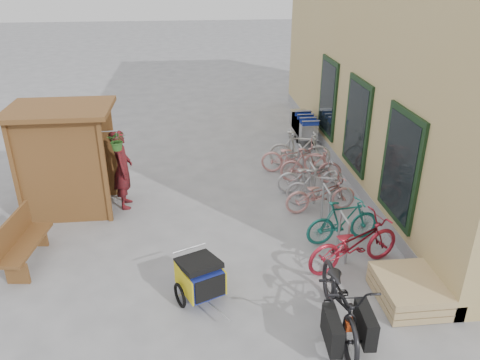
{
  "coord_description": "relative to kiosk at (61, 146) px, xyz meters",
  "views": [
    {
      "loc": [
        -0.45,
        -7.29,
        5.15
      ],
      "look_at": [
        0.5,
        1.5,
        1.0
      ],
      "focal_mm": 35.0,
      "sensor_mm": 36.0,
      "label": 1
    }
  ],
  "objects": [
    {
      "name": "child_trailer",
      "position": [
        2.85,
        -3.43,
        -1.11
      ],
      "size": [
        0.9,
        1.37,
        0.8
      ],
      "rotation": [
        0.0,
        0.0,
        0.41
      ],
      "color": "navy",
      "rests_on": "ground"
    },
    {
      "name": "bike_7",
      "position": [
        5.72,
        1.86,
        -1.05
      ],
      "size": [
        1.75,
        0.88,
        1.01
      ],
      "primitive_type": "imported",
      "rotation": [
        0.0,
        0.0,
        1.32
      ],
      "color": "#B4B4B0",
      "rests_on": "ground"
    },
    {
      "name": "bike_rack",
      "position": [
        5.58,
        -0.07,
        -1.04
      ],
      "size": [
        0.05,
        5.35,
        0.86
      ],
      "color": "#A5A8AD",
      "rests_on": "ground"
    },
    {
      "name": "bike_5",
      "position": [
        5.77,
        0.8,
        -1.09
      ],
      "size": [
        1.61,
        0.76,
        0.93
      ],
      "primitive_type": "imported",
      "rotation": [
        0.0,
        0.0,
        1.36
      ],
      "color": "tan",
      "rests_on": "ground"
    },
    {
      "name": "bike_1",
      "position": [
        5.73,
        -1.97,
        -1.09
      ],
      "size": [
        1.59,
        0.67,
        0.93
      ],
      "primitive_type": "imported",
      "rotation": [
        0.0,
        0.0,
        1.73
      ],
      "color": "#1B6E65",
      "rests_on": "ground"
    },
    {
      "name": "bench",
      "position": [
        -0.4,
        -2.09,
        -1.07
      ],
      "size": [
        0.63,
        1.55,
        0.95
      ],
      "rotation": [
        0.0,
        0.0,
        -0.12
      ],
      "color": "brown",
      "rests_on": "ground"
    },
    {
      "name": "bike_3",
      "position": [
        5.65,
        -0.49,
        -1.09
      ],
      "size": [
        1.59,
        0.83,
        0.92
      ],
      "primitive_type": "imported",
      "rotation": [
        0.0,
        0.0,
        1.29
      ],
      "color": "#A7A6AB",
      "rests_on": "ground"
    },
    {
      "name": "building",
      "position": [
        9.77,
        2.03,
        1.94
      ],
      "size": [
        6.07,
        13.0,
        7.0
      ],
      "color": "tan",
      "rests_on": "ground"
    },
    {
      "name": "cargo_bike",
      "position": [
        4.94,
        -4.38,
        -1.01
      ],
      "size": [
        0.84,
        2.12,
        1.09
      ],
      "rotation": [
        0.0,
        0.0,
        -0.06
      ],
      "color": "black",
      "rests_on": "ground"
    },
    {
      "name": "bike_4",
      "position": [
        5.63,
        0.28,
        -1.12
      ],
      "size": [
        1.65,
        0.58,
        0.87
      ],
      "primitive_type": "imported",
      "rotation": [
        0.0,
        0.0,
        1.58
      ],
      "color": "#A7A6AB",
      "rests_on": "ground"
    },
    {
      "name": "kiosk",
      "position": [
        0.0,
        0.0,
        0.0
      ],
      "size": [
        2.49,
        1.65,
        2.4
      ],
      "color": "brown",
      "rests_on": "ground"
    },
    {
      "name": "person_kiosk",
      "position": [
        1.23,
        0.05,
        -0.63
      ],
      "size": [
        0.48,
        0.7,
        1.84
      ],
      "primitive_type": "imported",
      "rotation": [
        0.0,
        0.0,
        1.63
      ],
      "color": "maroon",
      "rests_on": "ground"
    },
    {
      "name": "bike_0",
      "position": [
        5.66,
        -2.83,
        -1.05
      ],
      "size": [
        2.02,
        1.22,
        1.0
      ],
      "primitive_type": "imported",
      "rotation": [
        0.0,
        0.0,
        1.88
      ],
      "color": "maroon",
      "rests_on": "ground"
    },
    {
      "name": "shopping_carts",
      "position": [
        6.28,
        3.84,
        -1.0
      ],
      "size": [
        0.53,
        1.79,
        0.95
      ],
      "color": "silver",
      "rests_on": "ground"
    },
    {
      "name": "bike_2",
      "position": [
        5.63,
        -0.69,
        -1.12
      ],
      "size": [
        1.68,
        0.73,
        0.86
      ],
      "primitive_type": "imported",
      "rotation": [
        0.0,
        0.0,
        1.67
      ],
      "color": "tan",
      "rests_on": "ground"
    },
    {
      "name": "ground",
      "position": [
        3.28,
        -2.47,
        -1.55
      ],
      "size": [
        80.0,
        80.0,
        0.0
      ],
      "primitive_type": "plane",
      "color": "#98989B"
    },
    {
      "name": "pallet_stack",
      "position": [
        6.28,
        -3.87,
        -1.34
      ],
      "size": [
        1.0,
        1.2,
        0.4
      ],
      "color": "tan",
      "rests_on": "ground"
    },
    {
      "name": "bike_6",
      "position": [
        5.47,
        1.48,
        -1.1
      ],
      "size": [
        1.79,
        0.91,
        0.9
      ],
      "primitive_type": "imported",
      "rotation": [
        0.0,
        0.0,
        1.38
      ],
      "color": "tan",
      "rests_on": "ground"
    }
  ]
}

